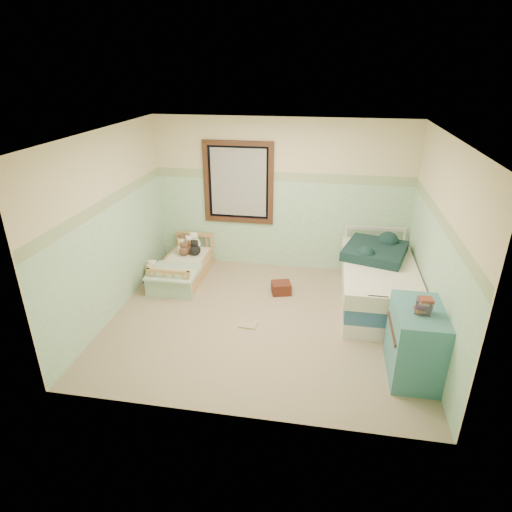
% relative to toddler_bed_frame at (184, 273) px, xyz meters
% --- Properties ---
extents(floor, '(4.20, 3.60, 0.02)m').
position_rel_toddler_bed_frame_xyz_m(floor, '(1.49, -1.05, -0.10)').
color(floor, gray).
rests_on(floor, ground).
extents(ceiling, '(4.20, 3.60, 0.02)m').
position_rel_toddler_bed_frame_xyz_m(ceiling, '(1.49, -1.05, 2.42)').
color(ceiling, silver).
rests_on(ceiling, wall_back).
extents(wall_back, '(4.20, 0.04, 2.50)m').
position_rel_toddler_bed_frame_xyz_m(wall_back, '(1.49, 0.75, 1.16)').
color(wall_back, beige).
rests_on(wall_back, floor).
extents(wall_front, '(4.20, 0.04, 2.50)m').
position_rel_toddler_bed_frame_xyz_m(wall_front, '(1.49, -2.85, 1.16)').
color(wall_front, beige).
rests_on(wall_front, floor).
extents(wall_left, '(0.04, 3.60, 2.50)m').
position_rel_toddler_bed_frame_xyz_m(wall_left, '(-0.61, -1.05, 1.16)').
color(wall_left, beige).
rests_on(wall_left, floor).
extents(wall_right, '(0.04, 3.60, 2.50)m').
position_rel_toddler_bed_frame_xyz_m(wall_right, '(3.59, -1.05, 1.16)').
color(wall_right, beige).
rests_on(wall_right, floor).
extents(wainscot_mint, '(4.20, 0.01, 1.50)m').
position_rel_toddler_bed_frame_xyz_m(wainscot_mint, '(1.49, 0.74, 0.66)').
color(wainscot_mint, '#8AC191').
rests_on(wainscot_mint, floor).
extents(border_strip, '(4.20, 0.01, 0.15)m').
position_rel_toddler_bed_frame_xyz_m(border_strip, '(1.49, 0.74, 1.49)').
color(border_strip, '#4F7C58').
rests_on(border_strip, wall_back).
extents(window_frame, '(1.16, 0.06, 1.36)m').
position_rel_toddler_bed_frame_xyz_m(window_frame, '(0.79, 0.71, 1.36)').
color(window_frame, '#331F10').
rests_on(window_frame, wall_back).
extents(window_blinds, '(0.92, 0.01, 1.12)m').
position_rel_toddler_bed_frame_xyz_m(window_blinds, '(0.79, 0.72, 1.36)').
color(window_blinds, '#B8B8B3').
rests_on(window_blinds, window_frame).
extents(toddler_bed_frame, '(0.68, 1.36, 0.17)m').
position_rel_toddler_bed_frame_xyz_m(toddler_bed_frame, '(0.00, 0.00, 0.00)').
color(toddler_bed_frame, '#A27741').
rests_on(toddler_bed_frame, floor).
extents(toddler_mattress, '(0.62, 1.30, 0.12)m').
position_rel_toddler_bed_frame_xyz_m(toddler_mattress, '(0.00, 0.00, 0.15)').
color(toddler_mattress, silver).
rests_on(toddler_mattress, toddler_bed_frame).
extents(patchwork_quilt, '(0.74, 0.68, 0.03)m').
position_rel_toddler_bed_frame_xyz_m(patchwork_quilt, '(0.00, -0.42, 0.22)').
color(patchwork_quilt, '#5992AE').
rests_on(patchwork_quilt, toddler_mattress).
extents(plush_bed_brown, '(0.18, 0.18, 0.18)m').
position_rel_toddler_bed_frame_xyz_m(plush_bed_brown, '(-0.15, 0.50, 0.30)').
color(plush_bed_brown, brown).
rests_on(plush_bed_brown, toddler_mattress).
extents(plush_bed_white, '(0.21, 0.21, 0.21)m').
position_rel_toddler_bed_frame_xyz_m(plush_bed_white, '(0.05, 0.50, 0.31)').
color(plush_bed_white, white).
rests_on(plush_bed_white, toddler_mattress).
extents(plush_bed_tan, '(0.19, 0.19, 0.19)m').
position_rel_toddler_bed_frame_xyz_m(plush_bed_tan, '(-0.10, 0.28, 0.30)').
color(plush_bed_tan, beige).
rests_on(plush_bed_tan, toddler_mattress).
extents(plush_bed_dark, '(0.18, 0.18, 0.18)m').
position_rel_toddler_bed_frame_xyz_m(plush_bed_dark, '(0.13, 0.28, 0.30)').
color(plush_bed_dark, black).
rests_on(plush_bed_dark, toddler_mattress).
extents(plush_floor_cream, '(0.24, 0.24, 0.24)m').
position_rel_toddler_bed_frame_xyz_m(plush_floor_cream, '(-0.46, -0.16, 0.03)').
color(plush_floor_cream, white).
rests_on(plush_floor_cream, floor).
extents(plush_floor_tan, '(0.22, 0.22, 0.22)m').
position_rel_toddler_bed_frame_xyz_m(plush_floor_tan, '(-0.46, -0.25, 0.02)').
color(plush_floor_tan, beige).
rests_on(plush_floor_tan, floor).
extents(twin_bed_frame, '(0.97, 1.93, 0.22)m').
position_rel_toddler_bed_frame_xyz_m(twin_bed_frame, '(3.04, -0.37, 0.02)').
color(twin_bed_frame, silver).
rests_on(twin_bed_frame, floor).
extents(twin_boxspring, '(0.97, 1.93, 0.22)m').
position_rel_toddler_bed_frame_xyz_m(twin_boxspring, '(3.04, -0.37, 0.24)').
color(twin_boxspring, '#2B527B').
rests_on(twin_boxspring, twin_bed_frame).
extents(twin_mattress, '(1.01, 1.97, 0.22)m').
position_rel_toddler_bed_frame_xyz_m(twin_mattress, '(3.04, -0.37, 0.46)').
color(twin_mattress, '#F1E9CB').
rests_on(twin_mattress, twin_boxspring).
extents(teal_blanket, '(1.04, 1.07, 0.14)m').
position_rel_toddler_bed_frame_xyz_m(teal_blanket, '(2.99, -0.07, 0.64)').
color(teal_blanket, black).
rests_on(teal_blanket, twin_mattress).
extents(dresser, '(0.52, 0.84, 0.84)m').
position_rel_toddler_bed_frame_xyz_m(dresser, '(3.32, -1.86, 0.33)').
color(dresser, teal).
rests_on(dresser, floor).
extents(book_stack, '(0.18, 0.15, 0.16)m').
position_rel_toddler_bed_frame_xyz_m(book_stack, '(3.32, -1.92, 0.83)').
color(book_stack, '#46332E').
rests_on(book_stack, dresser).
extents(red_pillow, '(0.34, 0.31, 0.18)m').
position_rel_toddler_bed_frame_xyz_m(red_pillow, '(1.65, -0.25, 0.00)').
color(red_pillow, maroon).
rests_on(red_pillow, floor).
extents(floor_book, '(0.24, 0.19, 0.02)m').
position_rel_toddler_bed_frame_xyz_m(floor_book, '(1.31, -1.22, -0.08)').
color(floor_book, yellow).
rests_on(floor_book, floor).
extents(extra_plush_0, '(0.16, 0.16, 0.16)m').
position_rel_toddler_bed_frame_xyz_m(extra_plush_0, '(0.04, 0.33, 0.29)').
color(extra_plush_0, brown).
rests_on(extra_plush_0, toddler_mattress).
extents(extra_plush_1, '(0.16, 0.16, 0.16)m').
position_rel_toddler_bed_frame_xyz_m(extra_plush_1, '(-0.05, 0.23, 0.29)').
color(extra_plush_1, brown).
rests_on(extra_plush_1, toddler_mattress).
extents(extra_plush_2, '(0.19, 0.19, 0.19)m').
position_rel_toddler_bed_frame_xyz_m(extra_plush_2, '(-0.01, 0.42, 0.30)').
color(extra_plush_2, white).
rests_on(extra_plush_2, toddler_mattress).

